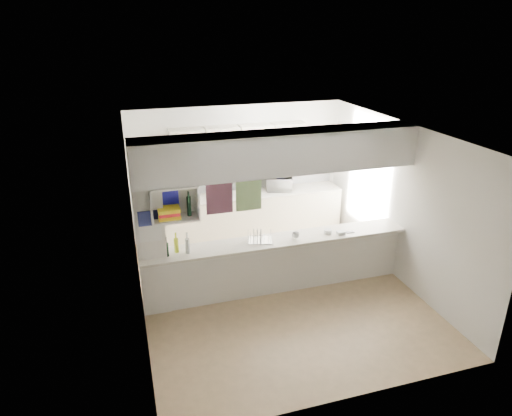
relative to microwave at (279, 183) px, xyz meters
name	(u,v)px	position (x,y,z in m)	size (l,w,h in m)	color
floor	(277,291)	(-0.77, -2.12, -1.06)	(4.80, 4.80, 0.00)	#917754
ceiling	(280,132)	(-0.77, -2.12, 1.54)	(4.80, 4.80, 0.00)	white
wall_back	(238,171)	(-0.77, 0.28, 0.24)	(4.20, 4.20, 0.00)	silver
wall_left	(136,234)	(-2.87, -2.12, 0.24)	(4.80, 4.80, 0.00)	silver
wall_right	(399,202)	(1.33, -2.12, 0.24)	(4.80, 4.80, 0.00)	silver
servery_partition	(268,196)	(-0.95, -2.12, 0.60)	(4.20, 0.50, 2.60)	silver
cubby_shelf	(173,204)	(-2.34, -2.18, 0.65)	(0.65, 0.35, 0.50)	white
kitchen_run	(249,197)	(-0.61, 0.02, -0.23)	(3.60, 0.63, 2.24)	beige
microwave	(279,183)	(0.00, 0.00, 0.00)	(0.50, 0.34, 0.28)	white
bowl	(279,176)	(-0.03, -0.04, 0.17)	(0.26, 0.26, 0.06)	#0F0D99
dish_rack	(260,236)	(-1.06, -2.09, -0.06)	(0.43, 0.36, 0.20)	silver
cup	(295,235)	(-0.51, -2.19, -0.08)	(0.12, 0.12, 0.09)	white
wine_bottles	(177,246)	(-2.32, -2.15, -0.02)	(0.37, 0.15, 0.32)	black
plastic_tubs	(334,232)	(0.15, -2.18, -0.11)	(0.48, 0.21, 0.06)	silver
utensil_jar	(220,193)	(-1.21, 0.03, -0.07)	(0.09, 0.09, 0.13)	black
knife_block	(252,188)	(-0.54, 0.06, -0.05)	(0.09, 0.07, 0.18)	brown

